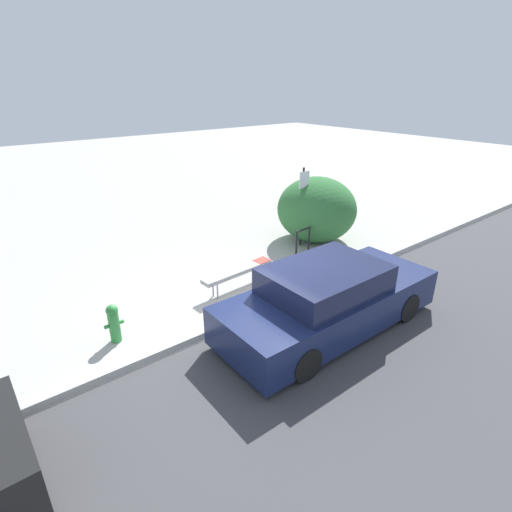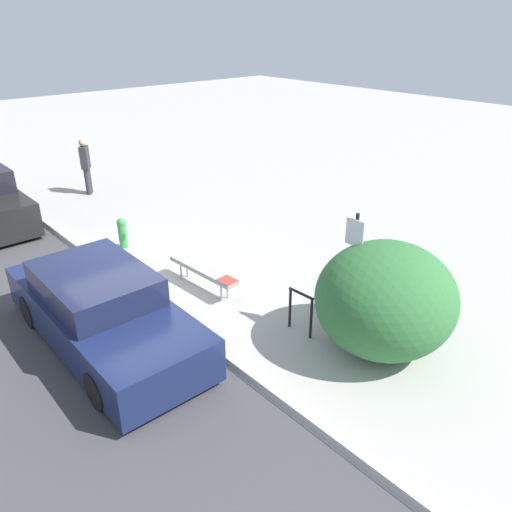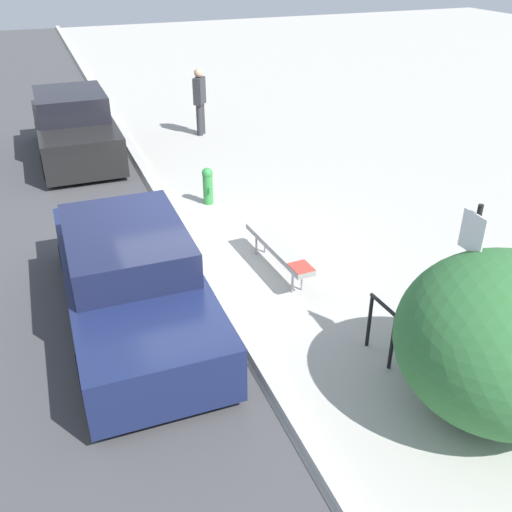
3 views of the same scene
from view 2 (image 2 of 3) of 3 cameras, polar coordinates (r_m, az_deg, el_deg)
name	(u,v)px [view 2 (image 2 of 3)]	position (r m, az deg, el deg)	size (l,w,h in m)	color
ground_plane	(146,299)	(10.43, -12.42, -4.80)	(60.00, 60.00, 0.00)	#ADAAA3
curb	(146,296)	(10.40, -12.46, -4.49)	(60.00, 0.20, 0.13)	#B7B7B2
bench	(203,270)	(10.41, -6.05, -1.65)	(1.90, 0.42, 0.49)	#99999E
bike_rack	(301,308)	(8.96, 5.12, -5.95)	(0.55, 0.08, 0.83)	black
sign_post	(353,264)	(8.65, 11.01, -0.90)	(0.36, 0.08, 2.30)	black
fire_hydrant	(122,232)	(12.69, -15.04, 2.66)	(0.36, 0.22, 0.77)	#338C3F
shrub_hedge	(385,299)	(8.56, 14.54, -4.80)	(2.32, 2.37, 1.93)	#337038
pedestrian	(86,165)	(16.92, -18.87, 9.84)	(0.45, 0.42, 1.77)	#333338
parked_car_near	(102,311)	(9.01, -17.18, -5.99)	(4.61, 1.83, 1.36)	black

